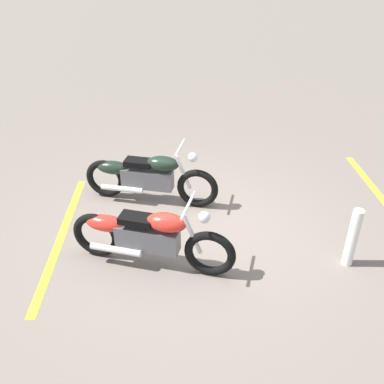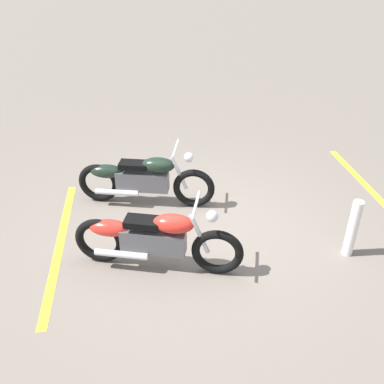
{
  "view_description": "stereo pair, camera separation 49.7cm",
  "coord_description": "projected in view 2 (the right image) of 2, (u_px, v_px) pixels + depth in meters",
  "views": [
    {
      "loc": [
        0.01,
        -5.1,
        3.74
      ],
      "look_at": [
        0.01,
        0.0,
        0.65
      ],
      "focal_mm": 39.12,
      "sensor_mm": 36.0,
      "label": 1
    },
    {
      "loc": [
        -0.49,
        -5.08,
        3.74
      ],
      "look_at": [
        0.01,
        0.0,
        0.65
      ],
      "focal_mm": 39.12,
      "sensor_mm": 36.0,
      "label": 2
    }
  ],
  "objects": [
    {
      "name": "parking_stripe_mid",
      "position": [
        371.0,
        191.0,
        7.24
      ],
      "size": [
        0.24,
        3.2,
        0.01
      ],
      "primitive_type": "cube",
      "rotation": [
        0.0,
        0.0,
        1.61
      ],
      "color": "yellow",
      "rests_on": "ground"
    },
    {
      "name": "parking_stripe_near",
      "position": [
        60.0,
        243.0,
        6.0
      ],
      "size": [
        0.24,
        3.2,
        0.01
      ],
      "primitive_type": "cube",
      "rotation": [
        0.0,
        0.0,
        1.61
      ],
      "color": "yellow",
      "rests_on": "ground"
    },
    {
      "name": "motorcycle_bright_foreground",
      "position": [
        153.0,
        238.0,
        5.35
      ],
      "size": [
        2.19,
        0.77,
        1.04
      ],
      "rotation": [
        0.0,
        0.0,
        -0.25
      ],
      "color": "black",
      "rests_on": "ground"
    },
    {
      "name": "ground_plane",
      "position": [
        192.0,
        229.0,
        6.3
      ],
      "size": [
        60.0,
        60.0,
        0.0
      ],
      "primitive_type": "plane",
      "color": "slate"
    },
    {
      "name": "bollard_post",
      "position": [
        353.0,
        229.0,
        5.59
      ],
      "size": [
        0.14,
        0.14,
        0.85
      ],
      "primitive_type": "cylinder",
      "color": "white",
      "rests_on": "ground"
    },
    {
      "name": "motorcycle_dark_foreground",
      "position": [
        142.0,
        179.0,
        6.68
      ],
      "size": [
        2.2,
        0.71,
        1.04
      ],
      "rotation": [
        0.0,
        0.0,
        -0.21
      ],
      "color": "black",
      "rests_on": "ground"
    }
  ]
}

